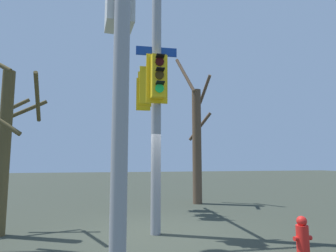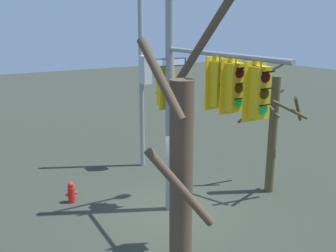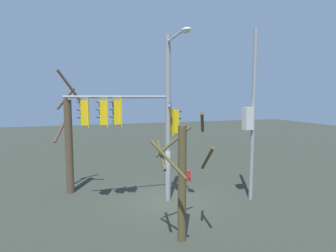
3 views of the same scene
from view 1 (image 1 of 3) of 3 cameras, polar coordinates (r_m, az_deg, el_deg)
name	(u,v)px [view 1 (image 1 of 3)]	position (r m, az deg, el deg)	size (l,w,h in m)	color
ground_plane	(156,233)	(7.69, -2.32, -20.62)	(80.00, 80.00, 0.00)	#30362C
main_signal_pole_assembly	(147,76)	(8.94, -4.12, 9.91)	(3.43, 5.39, 8.03)	gray
fire_hydrant	(302,236)	(6.59, 25.25, -19.24)	(0.38, 0.24, 0.73)	red
bare_tree_behind_pole	(197,140)	(12.60, 5.74, -2.72)	(1.66, 1.66, 6.47)	brown
bare_tree_across_street	(4,140)	(8.35, -29.86, -2.47)	(1.99, 2.25, 4.65)	brown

